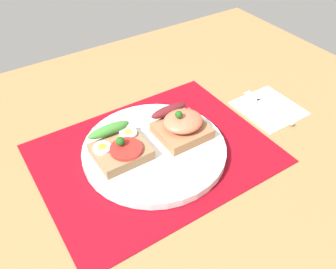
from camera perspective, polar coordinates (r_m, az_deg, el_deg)
The scene contains 7 objects.
ground_plane at distance 67.73cm, azimuth -2.13°, elevation -4.06°, with size 120.00×90.00×3.20cm, color #997345.
placemat at distance 66.50cm, azimuth -2.17°, elevation -2.99°, with size 41.82×32.23×0.30cm, color maroon.
plate at distance 65.87cm, azimuth -2.19°, elevation -2.42°, with size 26.39×26.39×1.53cm, color white.
sandwich_egg_tomato at distance 63.57cm, azimuth -7.79°, elevation -2.01°, with size 9.28×9.56×4.17cm.
sandwich_salmon at distance 66.82cm, azimuth 2.05°, elevation 1.62°, with size 9.21×9.98×5.85cm.
napkin at distance 80.02cm, azimuth 15.85°, elevation 4.14°, with size 11.88×12.69×0.60cm, color white.
fork at distance 79.54cm, azimuth 15.51°, elevation 4.38°, with size 1.62×13.83×0.32cm.
Camera 1 is at (-23.98, -41.43, 46.31)cm, focal length 38.16 mm.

